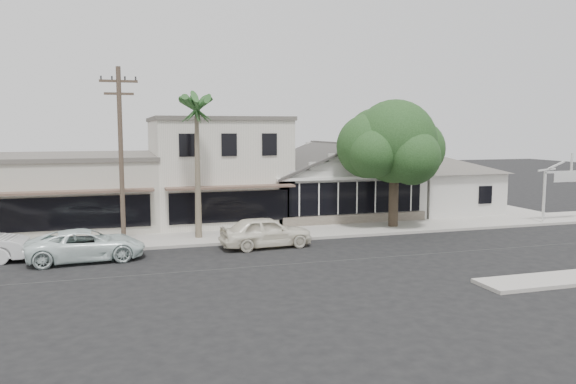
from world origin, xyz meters
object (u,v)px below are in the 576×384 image
object	(u,v)px
arch_sign	(571,174)
shade_tree	(392,144)
car_0	(266,232)
utility_pole	(121,154)
car_2	(86,245)

from	to	relation	value
arch_sign	shade_tree	size ratio (longest dim) A/B	0.53
arch_sign	car_0	world-z (taller)	arch_sign
utility_pole	car_0	xyz separation A→B (m)	(6.95, -1.38, -3.99)
car_0	shade_tree	size ratio (longest dim) A/B	0.60
arch_sign	car_0	bearing A→B (deg)	-175.86
car_2	shade_tree	distance (m)	18.20
car_2	car_0	bearing A→B (deg)	-91.67
utility_pole	shade_tree	bearing A→B (deg)	6.64
utility_pole	car_2	world-z (taller)	utility_pole
arch_sign	utility_pole	distance (m)	27.45
utility_pole	shade_tree	distance (m)	15.73
arch_sign	car_0	xyz separation A→B (m)	(-20.45, -1.48, -2.36)
utility_pole	car_0	size ratio (longest dim) A/B	1.93
utility_pole	shade_tree	xyz separation A→B (m)	(15.62, 1.82, 0.32)
car_0	car_2	size ratio (longest dim) A/B	0.90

